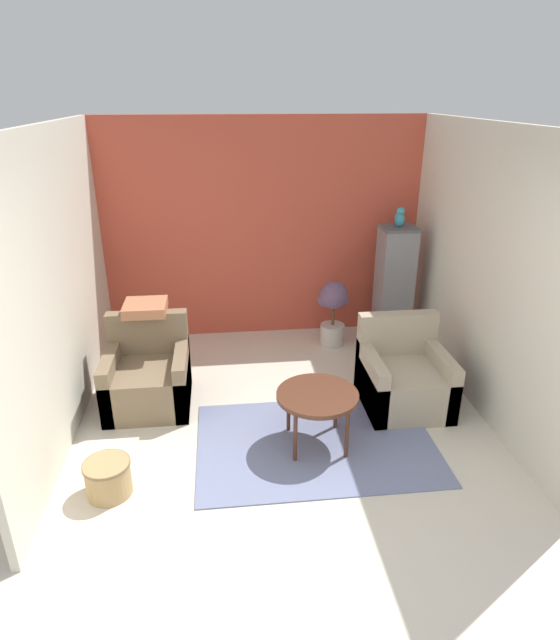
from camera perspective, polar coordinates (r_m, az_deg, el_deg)
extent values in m
plane|color=beige|center=(4.00, 3.17, -22.95)|extent=(20.00, 20.00, 0.00)
cube|color=#C64C38|center=(6.57, -1.83, 9.52)|extent=(3.93, 0.06, 2.64)
cube|color=beige|center=(5.00, -22.70, 3.19)|extent=(0.06, 3.61, 2.64)
cube|color=beige|center=(5.38, 21.04, 4.81)|extent=(0.06, 3.61, 2.64)
cube|color=slate|center=(4.88, 3.85, -12.96)|extent=(2.09, 1.42, 0.01)
cylinder|color=#512D1E|center=(4.61, 4.02, -8.02)|extent=(0.71, 0.71, 0.04)
cylinder|color=#512D1E|center=(4.54, 1.64, -12.42)|extent=(0.04, 0.04, 0.48)
cylinder|color=#512D1E|center=(4.61, 7.15, -11.98)|extent=(0.04, 0.04, 0.48)
cylinder|color=#512D1E|center=(4.90, 0.92, -9.45)|extent=(0.04, 0.04, 0.48)
cylinder|color=#512D1E|center=(4.96, 6.00, -9.09)|extent=(0.04, 0.04, 0.48)
cube|color=#7A664C|center=(5.45, -13.86, -6.82)|extent=(0.80, 0.81, 0.43)
cube|color=#7A664C|center=(5.56, -13.91, -1.26)|extent=(0.80, 0.14, 0.43)
cube|color=#7A664C|center=(5.48, -17.47, -6.22)|extent=(0.12, 0.81, 0.58)
cube|color=#7A664C|center=(5.38, -10.36, -6.01)|extent=(0.12, 0.81, 0.58)
cube|color=tan|center=(5.42, 13.11, -6.97)|extent=(0.80, 0.81, 0.43)
cube|color=tan|center=(5.50, 12.40, -1.36)|extent=(0.80, 0.14, 0.43)
cube|color=tan|center=(5.28, 9.69, -6.55)|extent=(0.12, 0.81, 0.58)
cube|color=tan|center=(5.50, 16.53, -5.97)|extent=(0.12, 0.81, 0.58)
cube|color=#555559|center=(6.80, 11.56, -1.88)|extent=(0.58, 0.58, 0.10)
cube|color=gray|center=(6.53, 12.05, 3.78)|extent=(0.39, 0.39, 1.33)
cube|color=#555559|center=(6.34, 12.57, 9.55)|extent=(0.41, 0.41, 0.03)
ellipsoid|color=teal|center=(6.32, 12.65, 10.44)|extent=(0.11, 0.13, 0.17)
sphere|color=teal|center=(6.29, 12.77, 11.25)|extent=(0.09, 0.09, 0.09)
cone|color=gold|center=(6.25, 12.89, 11.11)|extent=(0.04, 0.04, 0.04)
cone|color=teal|center=(6.38, 12.46, 10.41)|extent=(0.05, 0.11, 0.15)
cylinder|color=beige|center=(6.59, 5.59, -1.53)|extent=(0.29, 0.29, 0.26)
cylinder|color=brown|center=(6.49, 5.68, 0.57)|extent=(0.04, 0.04, 0.27)
sphere|color=#664C6B|center=(6.40, 5.77, 2.64)|extent=(0.33, 0.33, 0.33)
sphere|color=#664C6B|center=(6.43, 4.88, 2.23)|extent=(0.20, 0.20, 0.20)
sphere|color=#664C6B|center=(6.41, 6.53, 2.24)|extent=(0.18, 0.18, 0.18)
cylinder|color=tan|center=(4.49, -17.85, -15.77)|extent=(0.34, 0.34, 0.28)
cylinder|color=olive|center=(4.41, -18.06, -14.45)|extent=(0.36, 0.36, 0.02)
cube|color=#B2704C|center=(5.46, -14.17, 1.29)|extent=(0.41, 0.41, 0.10)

